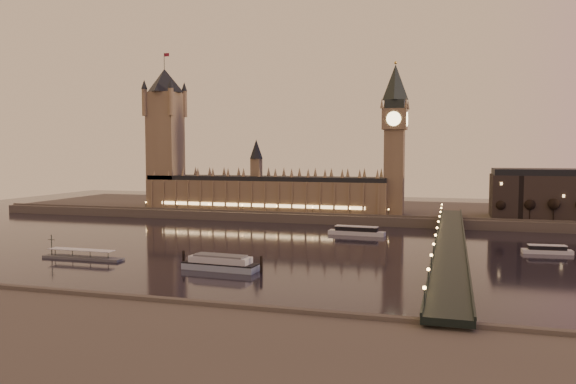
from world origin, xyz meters
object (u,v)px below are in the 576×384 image
at_px(cruise_boat_b, 547,250).
at_px(moored_barge, 220,263).
at_px(pontoon_pier, 83,257).
at_px(cruise_boat_a, 357,231).

relative_size(cruise_boat_b, moored_barge, 0.63).
xyz_separation_m(moored_barge, pontoon_pier, (-69.90, 4.09, -1.74)).
relative_size(cruise_boat_a, cruise_boat_b, 1.45).
height_order(cruise_boat_b, pontoon_pier, pontoon_pier).
bearing_deg(cruise_boat_a, pontoon_pier, -131.03).
distance_m(cruise_boat_a, pontoon_pier, 153.60).
xyz_separation_m(cruise_boat_a, pontoon_pier, (-108.06, -109.15, -1.20)).
distance_m(moored_barge, pontoon_pier, 70.04).
bearing_deg(moored_barge, pontoon_pier, -179.63).
height_order(cruise_boat_b, moored_barge, moored_barge).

